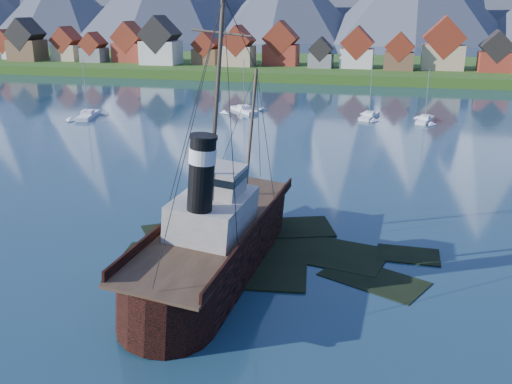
% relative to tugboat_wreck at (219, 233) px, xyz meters
% --- Properties ---
extents(ground, '(1400.00, 1400.00, 0.00)m').
position_rel_tugboat_wreck_xyz_m(ground, '(2.33, 1.29, -3.19)').
color(ground, '#183445').
rests_on(ground, ground).
extents(shoal, '(31.71, 21.24, 1.14)m').
position_rel_tugboat_wreck_xyz_m(shoal, '(4.10, 3.44, -3.53)').
color(shoal, black).
rests_on(shoal, ground).
extents(shore_bank, '(600.00, 80.00, 3.20)m').
position_rel_tugboat_wreck_xyz_m(shore_bank, '(2.33, 171.29, -3.19)').
color(shore_bank, '#234E16').
rests_on(shore_bank, ground).
extents(seawall, '(600.00, 2.50, 2.00)m').
position_rel_tugboat_wreck_xyz_m(seawall, '(2.33, 133.29, -3.19)').
color(seawall, '#3F3D38').
rests_on(seawall, ground).
extents(town, '(250.96, 16.69, 17.30)m').
position_rel_tugboat_wreck_xyz_m(town, '(-30.79, 153.47, 5.80)').
color(town, maroon).
rests_on(town, ground).
extents(tugboat_wreck, '(7.45, 32.10, 25.43)m').
position_rel_tugboat_wreck_xyz_m(tugboat_wreck, '(0.00, 0.00, 0.00)').
color(tugboat_wreck, black).
rests_on(tugboat_wreck, ground).
extents(sailboat_a, '(5.33, 11.00, 13.03)m').
position_rel_tugboat_wreck_xyz_m(sailboat_a, '(-50.58, 64.28, -2.90)').
color(sailboat_a, silver).
rests_on(sailboat_a, ground).
extents(sailboat_c, '(8.22, 8.80, 12.43)m').
position_rel_tugboat_wreck_xyz_m(sailboat_c, '(-19.10, 79.13, -2.91)').
color(sailboat_c, silver).
rests_on(sailboat_c, ground).
extents(sailboat_d, '(4.08, 8.62, 11.41)m').
position_rel_tugboat_wreck_xyz_m(sailboat_d, '(20.97, 77.07, -2.92)').
color(sailboat_d, silver).
rests_on(sailboat_d, ground).
extents(sailboat_e, '(4.19, 9.73, 10.96)m').
position_rel_tugboat_wreck_xyz_m(sailboat_e, '(9.31, 78.77, -2.95)').
color(sailboat_e, silver).
rests_on(sailboat_e, ground).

